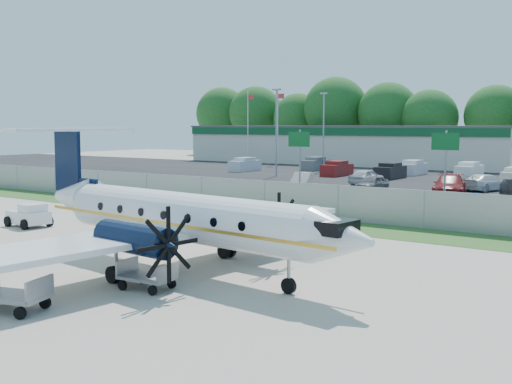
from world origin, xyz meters
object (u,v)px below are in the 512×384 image
Objects in this scene: aircraft at (178,216)px; baggage_cart_near at (12,295)px; pushback_tug at (29,216)px; baggage_cart_far at (147,276)px.

baggage_cart_near is (-0.25, -6.81, -1.52)m from aircraft.
aircraft is 13.65m from pushback_tug.
baggage_cart_near is at bearing -92.09° from aircraft.
aircraft is 7.44× the size of baggage_cart_near.
aircraft is at bearing -12.79° from pushback_tug.
aircraft is 6.98m from baggage_cart_near.
pushback_tug is 1.05× the size of baggage_cart_near.
aircraft is at bearing 112.34° from baggage_cart_far.
baggage_cart_near is 4.28m from baggage_cart_far.
pushback_tug is 1.28× the size of baggage_cart_far.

